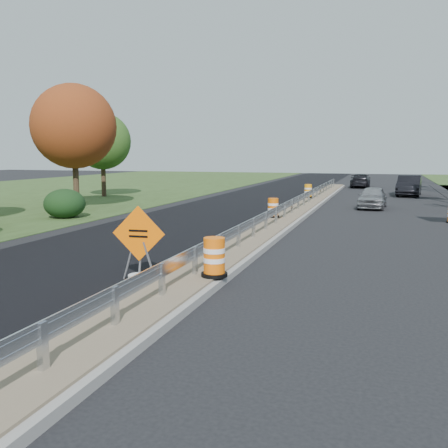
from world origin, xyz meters
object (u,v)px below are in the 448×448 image
(caution_sign, at_px, (139,262))
(car_dark_far, at_px, (360,181))
(barrel_median_near, at_px, (214,258))
(barrel_median_far, at_px, (308,191))
(car_dark_mid, at_px, (409,186))
(car_silver, at_px, (373,197))
(barrel_shoulder_far, at_px, (414,187))
(barrel_median_mid, at_px, (273,208))

(caution_sign, distance_m, car_dark_far, 39.61)
(barrel_median_near, relative_size, barrel_median_far, 1.05)
(caution_sign, relative_size, car_dark_mid, 0.41)
(barrel_median_far, height_order, car_silver, car_silver)
(caution_sign, distance_m, barrel_median_near, 2.00)
(barrel_shoulder_far, xyz_separation_m, car_dark_mid, (-0.61, -4.09, 0.32))
(barrel_median_mid, bearing_deg, barrel_median_far, 90.00)
(car_silver, bearing_deg, caution_sign, -101.25)
(caution_sign, xyz_separation_m, barrel_median_near, (1.98, 0.22, 0.20))
(car_dark_mid, height_order, car_dark_far, car_dark_mid)
(barrel_median_mid, height_order, car_silver, car_silver)
(car_silver, height_order, car_dark_mid, car_dark_mid)
(barrel_median_near, bearing_deg, car_dark_far, 87.47)
(barrel_median_mid, bearing_deg, car_dark_far, 84.07)
(barrel_median_far, xyz_separation_m, car_dark_mid, (6.94, 6.67, 0.12))
(barrel_median_mid, height_order, barrel_shoulder_far, barrel_median_mid)
(barrel_median_near, height_order, barrel_median_mid, barrel_median_near)
(car_dark_mid, bearing_deg, barrel_shoulder_far, 86.94)
(barrel_median_far, relative_size, car_dark_mid, 0.19)
(car_dark_far, bearing_deg, barrel_shoulder_far, 132.56)
(barrel_median_near, bearing_deg, caution_sign, -173.71)
(barrel_median_mid, relative_size, car_dark_mid, 0.19)
(barrel_median_near, distance_m, car_dark_mid, 30.75)
(car_dark_mid, distance_m, car_dark_far, 9.91)
(barrel_median_far, bearing_deg, caution_sign, -92.12)
(caution_sign, bearing_deg, barrel_median_far, 83.80)
(barrel_median_far, xyz_separation_m, car_silver, (4.43, -3.60, -0.02))
(barrel_median_near, distance_m, car_dark_far, 39.25)
(barrel_median_near, relative_size, car_dark_far, 0.21)
(car_silver, bearing_deg, barrel_median_near, -95.97)
(barrel_shoulder_far, xyz_separation_m, car_dark_far, (-4.72, 4.93, 0.19))
(barrel_median_far, distance_m, car_silver, 5.71)
(caution_sign, distance_m, barrel_median_far, 23.76)
(car_silver, bearing_deg, barrel_median_mid, -115.62)
(car_dark_far, bearing_deg, caution_sign, 83.45)
(barrel_median_near, bearing_deg, car_silver, 80.51)
(car_silver, bearing_deg, car_dark_far, 98.26)
(caution_sign, bearing_deg, car_silver, 71.15)
(barrel_shoulder_far, bearing_deg, barrel_median_far, -125.06)
(car_dark_far, bearing_deg, car_dark_mid, 113.31)
(barrel_median_near, bearing_deg, barrel_median_far, 92.68)
(barrel_median_near, xyz_separation_m, car_dark_far, (1.73, 39.21, -0.04))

